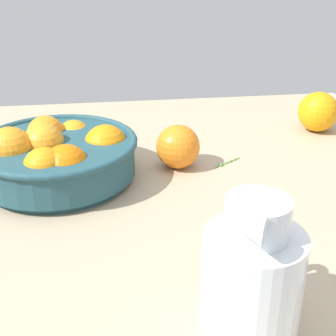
% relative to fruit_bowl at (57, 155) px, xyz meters
% --- Properties ---
extents(ground_plane, '(1.11, 1.07, 0.03)m').
position_rel_fruit_bowl_xyz_m(ground_plane, '(0.17, -0.09, -0.06)').
color(ground_plane, tan).
extents(fruit_bowl, '(0.28, 0.28, 0.10)m').
position_rel_fruit_bowl_xyz_m(fruit_bowl, '(0.00, 0.00, 0.00)').
color(fruit_bowl, '#234C56').
rests_on(fruit_bowl, ground_plane).
extents(juice_pitcher, '(0.10, 0.14, 0.17)m').
position_rel_fruit_bowl_xyz_m(juice_pitcher, '(0.22, -0.39, 0.01)').
color(juice_pitcher, white).
rests_on(juice_pitcher, ground_plane).
extents(loose_orange_0, '(0.08, 0.08, 0.08)m').
position_rel_fruit_bowl_xyz_m(loose_orange_0, '(0.21, 0.02, -0.01)').
color(loose_orange_0, orange).
rests_on(loose_orange_0, ground_plane).
extents(loose_orange_1, '(0.09, 0.09, 0.09)m').
position_rel_fruit_bowl_xyz_m(loose_orange_1, '(0.55, 0.17, -0.00)').
color(loose_orange_1, orange).
rests_on(loose_orange_1, ground_plane).
extents(herb_sprig_0, '(0.06, 0.04, 0.01)m').
position_rel_fruit_bowl_xyz_m(herb_sprig_0, '(0.31, 0.02, -0.04)').
color(herb_sprig_0, '#4F7F37').
rests_on(herb_sprig_0, ground_plane).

